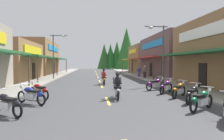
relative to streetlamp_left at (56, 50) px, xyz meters
The scene contains 23 objects.
ground 6.84m from the streetlamp_left, 16.51° to the left, with size 10.79×80.94×0.10m, color #424244.
sidewalk_left 4.25m from the streetlamp_left, 128.41° to the left, with size 2.64×80.94×0.12m, color gray.
sidewalk_right 12.80m from the streetlamp_left, ahead, with size 2.64×80.94×0.12m, color #9E9991.
centerline_dashes 8.60m from the streetlamp_left, 45.34° to the left, with size 0.16×55.23×0.01m.
storefront_left_middle 6.33m from the streetlamp_left, behind, with size 8.92×9.83×4.70m.
storefront_left_far 13.70m from the streetlamp_left, 118.77° to the left, with size 9.85×13.07×6.13m.
storefront_right_middle 17.90m from the streetlamp_left, 10.15° to the left, with size 10.15×13.99×6.21m.
storefront_right_far 23.96m from the streetlamp_left, 44.83° to the left, with size 8.91×10.31×5.96m.
streetlamp_left is the anchor object (origin of this frame).
streetlamp_right 13.49m from the streetlamp_left, 36.36° to the right, with size 2.19×0.30×5.60m.
motorcycle_parked_right_1 20.30m from the streetlamp_left, 61.95° to the right, with size 1.81×1.31×1.04m.
motorcycle_parked_right_2 19.11m from the streetlamp_left, 58.40° to the right, with size 1.54×1.63×1.04m.
motorcycle_parked_right_3 17.73m from the streetlamp_left, 55.46° to the right, with size 1.57×1.60×1.04m.
motorcycle_parked_right_4 16.33m from the streetlamp_left, 52.71° to the right, with size 1.52×1.64×1.04m.
motorcycle_parked_right_5 14.94m from the streetlamp_left, 49.33° to the right, with size 1.90×1.16×1.04m.
motorcycle_parked_left_0 18.04m from the streetlamp_left, 86.31° to the right, with size 1.75×1.40×1.04m.
motorcycle_parked_left_1 15.91m from the streetlamp_left, 84.64° to the right, with size 1.81×1.31×1.04m.
motorcycle_parked_left_2 14.37m from the streetlamp_left, 84.10° to the right, with size 1.52×1.65×1.04m.
rider_cruising_lead 15.88m from the streetlamp_left, 67.06° to the right, with size 0.60×2.14×1.57m.
rider_cruising_trailing 9.31m from the streetlamp_left, 49.40° to the right, with size 0.60×2.14×1.57m.
pedestrian_by_shop 11.87m from the streetlamp_left, 10.27° to the left, with size 0.55×0.36×1.60m.
pedestrian_browsing 11.94m from the streetlamp_left, ahead, with size 0.56×0.33×1.80m.
treeline_backdrop 45.05m from the streetlamp_left, 71.47° to the left, with size 13.60×12.43×13.89m.
Camera 1 is at (-0.87, -2.12, 2.13)m, focal length 31.76 mm.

